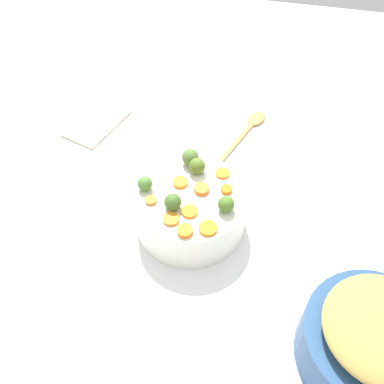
# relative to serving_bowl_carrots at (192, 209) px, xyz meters

# --- Properties ---
(tabletop) EXTENTS (2.40, 2.40, 0.02)m
(tabletop) POSITION_rel_serving_bowl_carrots_xyz_m (-0.01, 0.00, -0.06)
(tabletop) COLOR white
(tabletop) RESTS_ON ground
(serving_bowl_carrots) EXTENTS (0.26, 0.26, 0.11)m
(serving_bowl_carrots) POSITION_rel_serving_bowl_carrots_xyz_m (0.00, 0.00, 0.00)
(serving_bowl_carrots) COLOR white
(serving_bowl_carrots) RESTS_ON tabletop
(metal_pot) EXTENTS (0.27, 0.27, 0.10)m
(metal_pot) POSITION_rel_serving_bowl_carrots_xyz_m (-0.24, -0.39, -0.00)
(metal_pot) COLOR navy
(metal_pot) RESTS_ON tabletop
(carrot_slice_0) EXTENTS (0.05, 0.05, 0.01)m
(carrot_slice_0) POSITION_rel_serving_bowl_carrots_xyz_m (-0.09, -0.05, 0.06)
(carrot_slice_0) COLOR orange
(carrot_slice_0) RESTS_ON serving_bowl_carrots
(carrot_slice_1) EXTENTS (0.04, 0.04, 0.01)m
(carrot_slice_1) POSITION_rel_serving_bowl_carrots_xyz_m (0.03, 0.03, 0.06)
(carrot_slice_1) COLOR orange
(carrot_slice_1) RESTS_ON serving_bowl_carrots
(carrot_slice_2) EXTENTS (0.04, 0.04, 0.01)m
(carrot_slice_2) POSITION_rel_serving_bowl_carrots_xyz_m (0.08, -0.06, 0.06)
(carrot_slice_2) COLOR orange
(carrot_slice_2) RESTS_ON serving_bowl_carrots
(carrot_slice_3) EXTENTS (0.04, 0.04, 0.01)m
(carrot_slice_3) POSITION_rel_serving_bowl_carrots_xyz_m (-0.08, 0.03, 0.06)
(carrot_slice_3) COLOR orange
(carrot_slice_3) RESTS_ON serving_bowl_carrots
(carrot_slice_4) EXTENTS (0.04, 0.04, 0.01)m
(carrot_slice_4) POSITION_rel_serving_bowl_carrots_xyz_m (-0.10, -0.01, 0.06)
(carrot_slice_4) COLOR orange
(carrot_slice_4) RESTS_ON serving_bowl_carrots
(carrot_slice_5) EXTENTS (0.03, 0.03, 0.01)m
(carrot_slice_5) POSITION_rel_serving_bowl_carrots_xyz_m (-0.04, 0.08, 0.06)
(carrot_slice_5) COLOR orange
(carrot_slice_5) RESTS_ON serving_bowl_carrots
(carrot_slice_6) EXTENTS (0.03, 0.03, 0.01)m
(carrot_slice_6) POSITION_rel_serving_bowl_carrots_xyz_m (0.03, -0.07, 0.06)
(carrot_slice_6) COLOR orange
(carrot_slice_6) RESTS_ON serving_bowl_carrots
(carrot_slice_7) EXTENTS (0.04, 0.04, 0.01)m
(carrot_slice_7) POSITION_rel_serving_bowl_carrots_xyz_m (0.02, -0.02, 0.06)
(carrot_slice_7) COLOR orange
(carrot_slice_7) RESTS_ON serving_bowl_carrots
(carrot_slice_8) EXTENTS (0.05, 0.05, 0.01)m
(carrot_slice_8) POSITION_rel_serving_bowl_carrots_xyz_m (-0.05, -0.01, 0.06)
(carrot_slice_8) COLOR orange
(carrot_slice_8) RESTS_ON serving_bowl_carrots
(brussels_sprout_0) EXTENTS (0.04, 0.04, 0.04)m
(brussels_sprout_0) POSITION_rel_serving_bowl_carrots_xyz_m (-0.02, -0.08, 0.07)
(brussels_sprout_0) COLOR #4D7428
(brussels_sprout_0) RESTS_ON serving_bowl_carrots
(brussels_sprout_1) EXTENTS (0.04, 0.04, 0.04)m
(brussels_sprout_1) POSITION_rel_serving_bowl_carrots_xyz_m (-0.04, 0.03, 0.07)
(brussels_sprout_1) COLOR #456C2B
(brussels_sprout_1) RESTS_ON serving_bowl_carrots
(brussels_sprout_2) EXTENTS (0.03, 0.03, 0.03)m
(brussels_sprout_2) POSITION_rel_serving_bowl_carrots_xyz_m (-0.01, 0.11, 0.07)
(brussels_sprout_2) COLOR #4C8135
(brussels_sprout_2) RESTS_ON serving_bowl_carrots
(brussels_sprout_3) EXTENTS (0.04, 0.04, 0.04)m
(brussels_sprout_3) POSITION_rel_serving_bowl_carrots_xyz_m (0.10, 0.03, 0.07)
(brussels_sprout_3) COLOR #577535
(brussels_sprout_3) RESTS_ON serving_bowl_carrots
(brussels_sprout_4) EXTENTS (0.04, 0.04, 0.04)m
(brussels_sprout_4) POSITION_rel_serving_bowl_carrots_xyz_m (0.07, 0.00, 0.07)
(brussels_sprout_4) COLOR #567426
(brussels_sprout_4) RESTS_ON serving_bowl_carrots
(wooden_spoon) EXTENTS (0.30, 0.14, 0.01)m
(wooden_spoon) POSITION_rel_serving_bowl_carrots_xyz_m (0.36, -0.08, -0.05)
(wooden_spoon) COLOR tan
(wooden_spoon) RESTS_ON tabletop
(dish_towel) EXTENTS (0.22, 0.17, 0.01)m
(dish_towel) POSITION_rel_serving_bowl_carrots_xyz_m (0.30, 0.36, -0.05)
(dish_towel) COLOR #C1AC8F
(dish_towel) RESTS_ON tabletop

